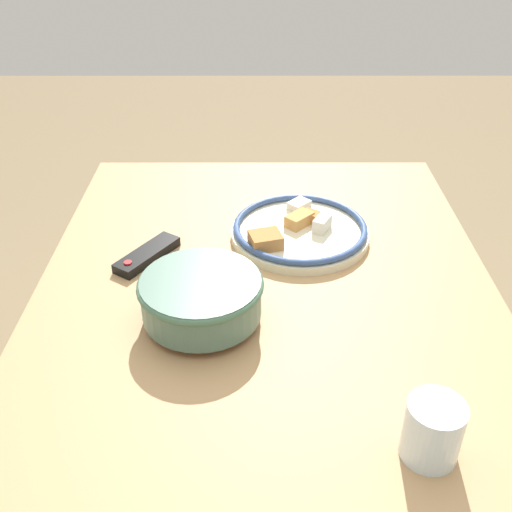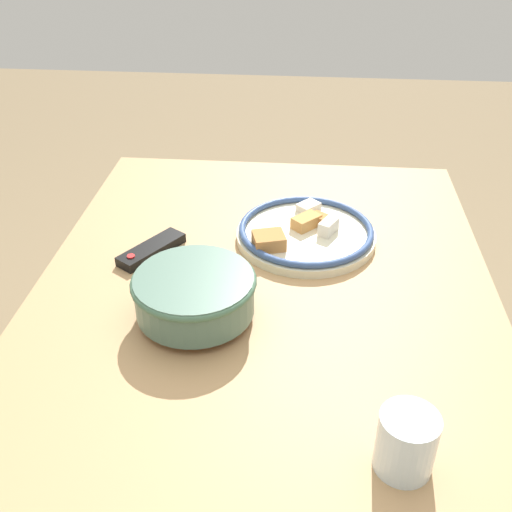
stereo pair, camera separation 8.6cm
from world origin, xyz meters
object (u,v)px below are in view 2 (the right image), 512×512
object	(u,v)px
tv_remote	(151,250)
drinking_glass	(406,442)
food_plate	(305,233)
noodle_bowl	(195,294)

from	to	relation	value
tv_remote	drinking_glass	distance (m)	0.66
food_plate	tv_remote	bearing A→B (deg)	105.06
tv_remote	drinking_glass	xyz separation A→B (m)	(-0.48, -0.46, 0.04)
food_plate	drinking_glass	distance (m)	0.58
noodle_bowl	food_plate	distance (m)	0.34
tv_remote	food_plate	bearing A→B (deg)	-131.31
food_plate	tv_remote	distance (m)	0.33
food_plate	drinking_glass	world-z (taller)	drinking_glass
food_plate	noodle_bowl	bearing A→B (deg)	146.27
noodle_bowl	drinking_glass	bearing A→B (deg)	-130.96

